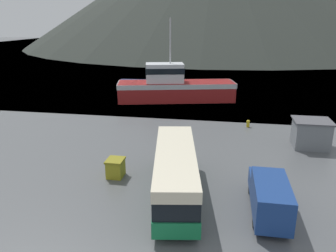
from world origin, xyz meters
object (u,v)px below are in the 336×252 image
at_px(fishing_boat, 174,87).
at_px(small_boat, 141,83).
at_px(delivery_van, 269,195).
at_px(storage_bin, 116,168).
at_px(tour_bus, 175,171).
at_px(dock_kiosk, 311,133).

distance_m(fishing_boat, small_boat, 13.04).
relative_size(delivery_van, fishing_boat, 0.36).
distance_m(storage_bin, small_boat, 36.18).
xyz_separation_m(fishing_boat, storage_bin, (-0.49, -24.98, -1.34)).
bearing_deg(tour_bus, fishing_boat, 89.88).
bearing_deg(small_boat, storage_bin, 8.76).
xyz_separation_m(delivery_van, dock_kiosk, (5.06, 12.05, 0.06)).
xyz_separation_m(dock_kiosk, small_boat, (-22.79, 26.60, -0.84)).
distance_m(tour_bus, small_boat, 39.41).
height_order(delivery_van, storage_bin, delivery_van).
xyz_separation_m(storage_bin, dock_kiosk, (15.72, 8.88, 0.60)).
distance_m(dock_kiosk, small_boat, 35.04).
height_order(delivery_van, dock_kiosk, dock_kiosk).
xyz_separation_m(delivery_van, fishing_boat, (-10.17, 28.15, 0.80)).
relative_size(fishing_boat, small_boat, 2.18).
relative_size(tour_bus, dock_kiosk, 3.22).
bearing_deg(delivery_van, dock_kiosk, 67.16).
bearing_deg(tour_bus, delivery_van, -19.90).
height_order(storage_bin, small_boat, storage_bin).
bearing_deg(dock_kiosk, small_boat, 130.59).
bearing_deg(delivery_van, storage_bin, 163.40).
height_order(tour_bus, storage_bin, tour_bus).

